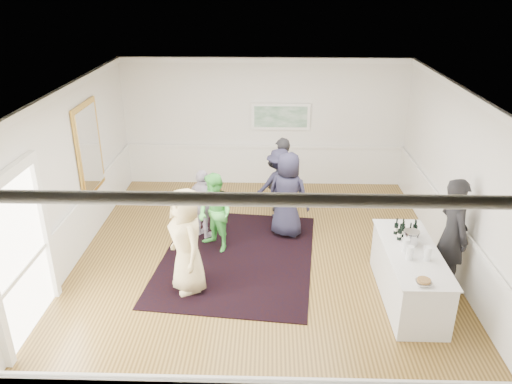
{
  "coord_description": "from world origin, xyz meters",
  "views": [
    {
      "loc": [
        0.14,
        -8.03,
        4.98
      ],
      "look_at": [
        -0.1,
        0.2,
        1.39
      ],
      "focal_mm": 35.0,
      "sensor_mm": 36.0,
      "label": 1
    }
  ],
  "objects_px": {
    "guest_green": "(215,213)",
    "guest_dark_a": "(279,184)",
    "bartender": "(452,235)",
    "guest_lilac": "(203,204)",
    "guest_navy": "(288,195)",
    "ice_bucket": "(411,238)",
    "nut_bowl": "(424,282)",
    "guest_tan": "(187,241)",
    "serving_table": "(409,275)",
    "guest_dark_b": "(282,175)"
  },
  "relations": [
    {
      "from": "serving_table",
      "to": "guest_lilac",
      "type": "height_order",
      "value": "guest_lilac"
    },
    {
      "from": "guest_dark_b",
      "to": "nut_bowl",
      "type": "relative_size",
      "value": 7.11
    },
    {
      "from": "guest_lilac",
      "to": "ice_bucket",
      "type": "height_order",
      "value": "guest_lilac"
    },
    {
      "from": "guest_tan",
      "to": "nut_bowl",
      "type": "bearing_deg",
      "value": 43.18
    },
    {
      "from": "ice_bucket",
      "to": "nut_bowl",
      "type": "bearing_deg",
      "value": -94.96
    },
    {
      "from": "serving_table",
      "to": "ice_bucket",
      "type": "distance_m",
      "value": 0.6
    },
    {
      "from": "guest_navy",
      "to": "bartender",
      "type": "bearing_deg",
      "value": 168.53
    },
    {
      "from": "bartender",
      "to": "guest_lilac",
      "type": "xyz_separation_m",
      "value": [
        -4.39,
        1.67,
        -0.28
      ]
    },
    {
      "from": "bartender",
      "to": "nut_bowl",
      "type": "xyz_separation_m",
      "value": [
        -0.83,
        -1.32,
        -0.06
      ]
    },
    {
      "from": "guest_green",
      "to": "ice_bucket",
      "type": "xyz_separation_m",
      "value": [
        3.36,
        -1.35,
        0.24
      ]
    },
    {
      "from": "serving_table",
      "to": "bartender",
      "type": "distance_m",
      "value": 1.0
    },
    {
      "from": "guest_navy",
      "to": "ice_bucket",
      "type": "height_order",
      "value": "guest_navy"
    },
    {
      "from": "serving_table",
      "to": "guest_navy",
      "type": "height_order",
      "value": "guest_navy"
    },
    {
      "from": "guest_tan",
      "to": "ice_bucket",
      "type": "xyz_separation_m",
      "value": [
        3.69,
        0.02,
        0.1
      ]
    },
    {
      "from": "guest_tan",
      "to": "guest_dark_a",
      "type": "height_order",
      "value": "guest_tan"
    },
    {
      "from": "guest_navy",
      "to": "nut_bowl",
      "type": "xyz_separation_m",
      "value": [
        1.85,
        -3.14,
        0.06
      ]
    },
    {
      "from": "bartender",
      "to": "guest_green",
      "type": "bearing_deg",
      "value": 63.13
    },
    {
      "from": "serving_table",
      "to": "nut_bowl",
      "type": "height_order",
      "value": "nut_bowl"
    },
    {
      "from": "serving_table",
      "to": "nut_bowl",
      "type": "bearing_deg",
      "value": -94.97
    },
    {
      "from": "guest_navy",
      "to": "guest_dark_a",
      "type": "bearing_deg",
      "value": -56.15
    },
    {
      "from": "ice_bucket",
      "to": "serving_table",
      "type": "bearing_deg",
      "value": -94.92
    },
    {
      "from": "bartender",
      "to": "guest_dark_a",
      "type": "bearing_deg",
      "value": 36.26
    },
    {
      "from": "ice_bucket",
      "to": "nut_bowl",
      "type": "relative_size",
      "value": 1.06
    },
    {
      "from": "guest_lilac",
      "to": "ice_bucket",
      "type": "bearing_deg",
      "value": -163.94
    },
    {
      "from": "guest_dark_a",
      "to": "ice_bucket",
      "type": "relative_size",
      "value": 6.12
    },
    {
      "from": "bartender",
      "to": "guest_green",
      "type": "xyz_separation_m",
      "value": [
        -4.09,
        1.17,
        -0.22
      ]
    },
    {
      "from": "guest_dark_b",
      "to": "guest_lilac",
      "type": "bearing_deg",
      "value": 34.9
    },
    {
      "from": "guest_dark_b",
      "to": "guest_tan",
      "type": "bearing_deg",
      "value": 58.63
    },
    {
      "from": "serving_table",
      "to": "guest_green",
      "type": "xyz_separation_m",
      "value": [
        -3.34,
        1.55,
        0.33
      ]
    },
    {
      "from": "guest_green",
      "to": "guest_tan",
      "type": "bearing_deg",
      "value": -58.36
    },
    {
      "from": "guest_tan",
      "to": "nut_bowl",
      "type": "height_order",
      "value": "guest_tan"
    },
    {
      "from": "guest_lilac",
      "to": "serving_table",
      "type": "bearing_deg",
      "value": -166.56
    },
    {
      "from": "guest_navy",
      "to": "ice_bucket",
      "type": "bearing_deg",
      "value": 157.02
    },
    {
      "from": "guest_tan",
      "to": "guest_navy",
      "type": "relative_size",
      "value": 1.04
    },
    {
      "from": "ice_bucket",
      "to": "guest_lilac",
      "type": "bearing_deg",
      "value": 153.26
    },
    {
      "from": "guest_dark_b",
      "to": "guest_navy",
      "type": "relative_size",
      "value": 0.98
    },
    {
      "from": "guest_green",
      "to": "guest_navy",
      "type": "xyz_separation_m",
      "value": [
        1.41,
        0.65,
        0.11
      ]
    },
    {
      "from": "guest_tan",
      "to": "guest_lilac",
      "type": "bearing_deg",
      "value": 149.73
    },
    {
      "from": "guest_navy",
      "to": "ice_bucket",
      "type": "xyz_separation_m",
      "value": [
        1.95,
        -2.0,
        0.13
      ]
    },
    {
      "from": "guest_navy",
      "to": "serving_table",
      "type": "bearing_deg",
      "value": 153.98
    },
    {
      "from": "guest_green",
      "to": "guest_dark_a",
      "type": "bearing_deg",
      "value": 94.46
    },
    {
      "from": "guest_tan",
      "to": "serving_table",
      "type": "bearing_deg",
      "value": 57.73
    },
    {
      "from": "guest_lilac",
      "to": "guest_dark_a",
      "type": "height_order",
      "value": "guest_dark_a"
    },
    {
      "from": "guest_lilac",
      "to": "guest_dark_b",
      "type": "distance_m",
      "value": 2.06
    },
    {
      "from": "bartender",
      "to": "guest_lilac",
      "type": "height_order",
      "value": "bartender"
    },
    {
      "from": "serving_table",
      "to": "ice_bucket",
      "type": "height_order",
      "value": "ice_bucket"
    },
    {
      "from": "nut_bowl",
      "to": "guest_tan",
      "type": "bearing_deg",
      "value": 162.54
    },
    {
      "from": "serving_table",
      "to": "bartender",
      "type": "height_order",
      "value": "bartender"
    },
    {
      "from": "guest_green",
      "to": "guest_dark_b",
      "type": "relative_size",
      "value": 0.9
    },
    {
      "from": "guest_dark_b",
      "to": "nut_bowl",
      "type": "height_order",
      "value": "guest_dark_b"
    }
  ]
}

